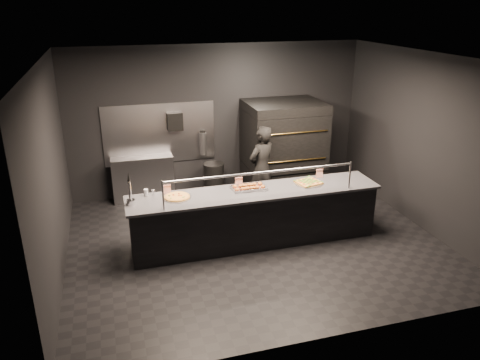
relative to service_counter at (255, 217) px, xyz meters
The scene contains 15 objects.
room 1.03m from the service_counter, 115.57° to the left, with size 6.04×6.00×3.00m.
service_counter is the anchor object (origin of this frame).
pizza_oven 2.30m from the service_counter, 57.73° to the left, with size 1.50×1.23×1.91m.
prep_shelf 2.82m from the service_counter, 124.59° to the left, with size 1.20×0.35×0.90m, color #99999E.
towel_dispenser 2.78m from the service_counter, 110.63° to the left, with size 0.30×0.20×0.35m, color black.
fire_extinguisher 2.50m from the service_counter, 98.30° to the left, with size 0.14×0.14×0.51m.
beer_tap 2.04m from the service_counter, behind, with size 0.13×0.19×0.51m.
round_pizza 1.34m from the service_counter, behind, with size 0.45×0.45×0.03m.
slider_tray_a 0.52m from the service_counter, 140.95° to the left, with size 0.43×0.34×0.06m.
slider_tray_b 0.50m from the service_counter, 90.11° to the left, with size 0.49×0.42×0.07m.
square_pizza 1.06m from the service_counter, ahead, with size 0.48×0.48×0.05m.
condiment_jar 1.76m from the service_counter, behind, with size 0.17×0.07×0.11m.
tent_cards 0.61m from the service_counter, 110.77° to the left, with size 2.74×0.04×0.15m.
trash_bin 2.12m from the service_counter, 95.43° to the left, with size 0.42×0.42×0.70m, color black.
worker 1.40m from the service_counter, 67.06° to the left, with size 0.60×0.39×1.64m, color black.
Camera 1 is at (-2.15, -6.58, 3.78)m, focal length 35.00 mm.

